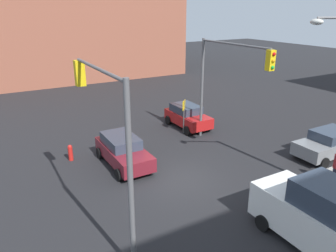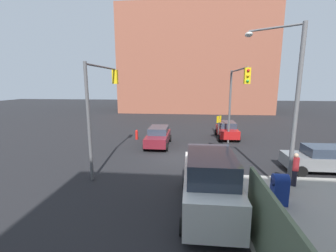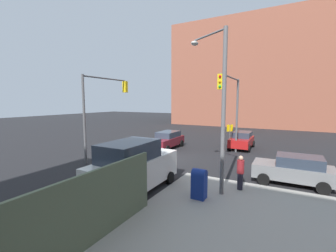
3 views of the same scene
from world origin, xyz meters
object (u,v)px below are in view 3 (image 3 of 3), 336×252
street_lamp_corner (219,99)px  sedan_gray (294,169)px  coupe_maroon (167,140)px  pedestrian_crossing (240,172)px  coupe_red (242,140)px  traffic_signal_nw_corner (232,100)px  fire_hydrant (156,138)px  van_white_delivery (134,167)px  traffic_signal_se_corner (103,101)px  mailbox_blue (199,183)px

street_lamp_corner → sedan_gray: 6.00m
sedan_gray → coupe_maroon: same height
pedestrian_crossing → street_lamp_corner: bearing=-158.7°
street_lamp_corner → coupe_red: size_ratio=2.07×
coupe_maroon → traffic_signal_nw_corner: bearing=82.7°
coupe_maroon → coupe_red: (-3.36, 6.43, -0.00)m
fire_hydrant → pedestrian_crossing: pedestrian_crossing is taller
fire_hydrant → pedestrian_crossing: size_ratio=0.52×
pedestrian_crossing → fire_hydrant: bearing=122.2°
van_white_delivery → traffic_signal_nw_corner: bearing=163.7°
traffic_signal_se_corner → coupe_maroon: 7.28m
traffic_signal_se_corner → fire_hydrant: traffic_signal_se_corner is taller
fire_hydrant → sedan_gray: bearing=62.0°
traffic_signal_nw_corner → sedan_gray: size_ratio=1.62×
van_white_delivery → pedestrian_crossing: van_white_delivery is taller
traffic_signal_se_corner → street_lamp_corner: size_ratio=0.81×
fire_hydrant → pedestrian_crossing: (9.20, 10.70, 0.46)m
coupe_maroon → pedestrian_crossing: pedestrian_crossing is taller
fire_hydrant → sedan_gray: (6.99, 13.15, 0.36)m
street_lamp_corner → sedan_gray: (-3.01, 3.46, -3.86)m
traffic_signal_se_corner → sedan_gray: (-0.60, 13.45, -3.76)m
traffic_signal_se_corner → fire_hydrant: (-7.59, 0.30, -4.12)m
traffic_signal_nw_corner → street_lamp_corner: 7.28m
mailbox_blue → pedestrian_crossing: (-2.00, 1.50, 0.18)m
traffic_signal_nw_corner → pedestrian_crossing: (6.41, 2.00, -3.72)m
coupe_maroon → mailbox_blue: bearing=36.3°
traffic_signal_se_corner → sedan_gray: 13.98m
coupe_maroon → van_white_delivery: 10.66m
fire_hydrant → van_white_delivery: 13.46m
pedestrian_crossing → traffic_signal_nw_corner: bearing=90.2°
sedan_gray → van_white_delivery: (5.03, -7.15, 0.44)m
traffic_signal_nw_corner → traffic_signal_se_corner: (4.80, -9.00, -0.05)m
traffic_signal_nw_corner → fire_hydrant: 10.05m
coupe_red → pedestrian_crossing: 10.74m
sedan_gray → van_white_delivery: van_white_delivery is taller
traffic_signal_nw_corner → coupe_maroon: (-0.81, -6.28, -3.81)m
sedan_gray → street_lamp_corner: bearing=-49.0°
sedan_gray → coupe_red: same height
traffic_signal_se_corner → street_lamp_corner: street_lamp_corner is taller
mailbox_blue → sedan_gray: (-4.21, 3.95, 0.08)m
street_lamp_corner → pedestrian_crossing: (-0.80, 1.01, -3.76)m
street_lamp_corner → traffic_signal_se_corner: bearing=-103.6°
mailbox_blue → van_white_delivery: size_ratio=0.26×
traffic_signal_nw_corner → traffic_signal_se_corner: same height
mailbox_blue → street_lamp_corner: bearing=157.8°
coupe_maroon → van_white_delivery: (10.04, 3.58, 0.44)m
sedan_gray → pedestrian_crossing: 3.30m
fire_hydrant → sedan_gray: 14.90m
sedan_gray → traffic_signal_nw_corner: bearing=-133.3°
mailbox_blue → pedestrian_crossing: size_ratio=0.79×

